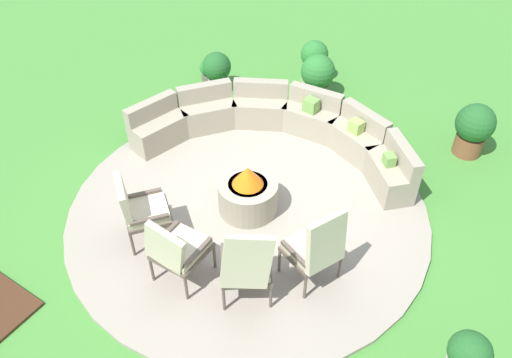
{
  "coord_description": "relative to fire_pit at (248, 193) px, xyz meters",
  "views": [
    {
      "loc": [
        2.84,
        -4.15,
        5.04
      ],
      "look_at": [
        0.0,
        0.2,
        0.45
      ],
      "focal_mm": 35.78,
      "sensor_mm": 36.0,
      "label": 1
    }
  ],
  "objects": [
    {
      "name": "potted_plant_4",
      "position": [
        -2.27,
        2.37,
        0.06
      ],
      "size": [
        0.52,
        0.52,
        0.73
      ],
      "color": "#A89E8E",
      "rests_on": "ground_plane"
    },
    {
      "name": "lounge_chair_front_right",
      "position": [
        -0.02,
        -1.44,
        0.24
      ],
      "size": [
        0.59,
        0.61,
        1.02
      ],
      "rotation": [
        0.0,
        0.0,
        6.31
      ],
      "color": "brown",
      "rests_on": "patio_circle"
    },
    {
      "name": "potted_plant_5",
      "position": [
        2.16,
        2.99,
        0.13
      ],
      "size": [
        0.6,
        0.6,
        0.86
      ],
      "color": "brown",
      "rests_on": "ground_plane"
    },
    {
      "name": "lounge_chair_back_right",
      "position": [
        1.33,
        -0.57,
        0.29
      ],
      "size": [
        0.72,
        0.73,
        1.12
      ],
      "rotation": [
        0.0,
        0.0,
        7.47
      ],
      "color": "brown",
      "rests_on": "patio_circle"
    },
    {
      "name": "fire_pit",
      "position": [
        0.0,
        0.0,
        0.0
      ],
      "size": [
        0.82,
        0.82,
        0.73
      ],
      "color": "#9E937F",
      "rests_on": "patio_circle"
    },
    {
      "name": "patio_circle",
      "position": [
        0.0,
        0.0,
        -0.32
      ],
      "size": [
        4.95,
        4.95,
        0.06
      ],
      "primitive_type": "cylinder",
      "color": "#9E9384",
      "rests_on": "ground_plane"
    },
    {
      "name": "ground_plane",
      "position": [
        0.0,
        0.0,
        -0.35
      ],
      "size": [
        24.0,
        24.0,
        0.0
      ],
      "primitive_type": "plane",
      "color": "#478C38"
    },
    {
      "name": "curved_stone_bench",
      "position": [
        -0.42,
        1.51,
        0.01
      ],
      "size": [
        4.22,
        2.31,
        0.73
      ],
      "color": "#9E937F",
      "rests_on": "patio_circle"
    },
    {
      "name": "potted_plant_0",
      "position": [
        -0.62,
        3.15,
        0.1
      ],
      "size": [
        0.61,
        0.61,
        0.81
      ],
      "color": "#605B56",
      "rests_on": "ground_plane"
    },
    {
      "name": "potted_plant_2",
      "position": [
        -2.43,
        2.31,
        -0.04
      ],
      "size": [
        0.3,
        0.3,
        0.57
      ],
      "color": "#605B56",
      "rests_on": "ground_plane"
    },
    {
      "name": "lounge_chair_front_left",
      "position": [
        -0.82,
        -1.18,
        0.25
      ],
      "size": [
        0.77,
        0.79,
        1.01
      ],
      "rotation": [
        0.0,
        0.0,
        5.62
      ],
      "color": "brown",
      "rests_on": "patio_circle"
    },
    {
      "name": "lounge_chair_back_left",
      "position": [
        0.8,
        -1.22,
        0.29
      ],
      "size": [
        0.8,
        0.84,
        1.18
      ],
      "rotation": [
        0.0,
        0.0,
        6.93
      ],
      "color": "brown",
      "rests_on": "patio_circle"
    },
    {
      "name": "potted_plant_1",
      "position": [
        -0.95,
        3.63,
        0.09
      ],
      "size": [
        0.51,
        0.51,
        0.79
      ],
      "color": "#A89E8E",
      "rests_on": "ground_plane"
    }
  ]
}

